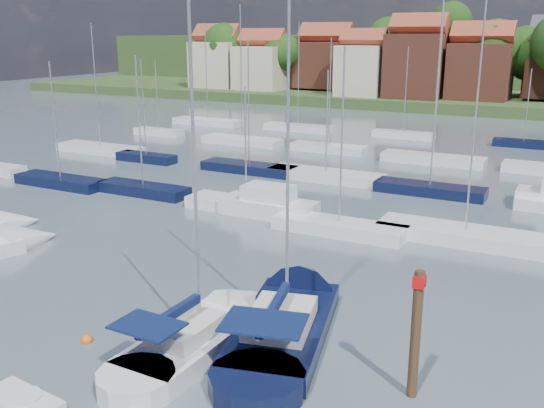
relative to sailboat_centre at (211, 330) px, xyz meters
The scene contains 9 objects.
ground 37.12m from the sailboat_centre, 91.50° to the left, with size 260.00×260.00×0.00m, color #485762.
sailboat_centre is the anchor object (origin of this frame).
sailboat_navy 4.02m from the sailboat_centre, 54.91° to the left, with size 6.71×14.02×18.68m.
tender 8.00m from the sailboat_centre, 111.44° to the right, with size 3.11×1.66×0.65m.
timber_piling 8.88m from the sailboat_centre, ahead, with size 0.40×0.40×7.08m.
buoy_c 5.26m from the sailboat_centre, 147.93° to the right, with size 0.52×0.52×0.52m, color #D85914.
buoy_e 3.81m from the sailboat_centre, 82.61° to the left, with size 0.52×0.52×0.52m, color #D85914.
marina_field 32.26m from the sailboat_centre, 88.33° to the left, with size 79.62×41.41×15.93m.
far_shore_town 129.84m from the sailboat_centre, 89.44° to the left, with size 212.46×90.00×22.27m.
Camera 1 is at (14.19, -16.70, 12.60)m, focal length 40.00 mm.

